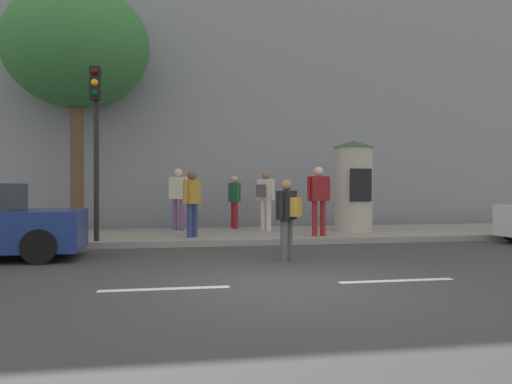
% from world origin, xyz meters
% --- Properties ---
extents(ground_plane, '(80.00, 80.00, 0.00)m').
position_xyz_m(ground_plane, '(0.00, 0.00, 0.00)').
color(ground_plane, '#38383A').
extents(sidewalk_curb, '(36.00, 4.00, 0.15)m').
position_xyz_m(sidewalk_curb, '(0.00, 7.00, 0.07)').
color(sidewalk_curb, gray).
rests_on(sidewalk_curb, ground_plane).
extents(lane_markings, '(25.80, 0.16, 0.01)m').
position_xyz_m(lane_markings, '(-0.00, 0.00, 0.00)').
color(lane_markings, silver).
rests_on(lane_markings, ground_plane).
extents(building_backdrop, '(36.00, 5.00, 9.20)m').
position_xyz_m(building_backdrop, '(0.00, 12.00, 4.60)').
color(building_backdrop, gray).
rests_on(building_backdrop, ground_plane).
extents(traffic_light, '(0.24, 0.45, 3.98)m').
position_xyz_m(traffic_light, '(-3.17, 5.24, 2.85)').
color(traffic_light, black).
rests_on(traffic_light, sidewalk_curb).
extents(poster_column, '(1.16, 1.16, 2.56)m').
position_xyz_m(poster_column, '(3.68, 6.85, 1.45)').
color(poster_column, '#B2ADA3').
rests_on(poster_column, sidewalk_curb).
extents(street_tree, '(4.04, 4.04, 6.91)m').
position_xyz_m(street_tree, '(-4.00, 8.27, 5.32)').
color(street_tree, brown).
rests_on(street_tree, sidewalk_curb).
extents(pedestrian_in_light_jacket, '(0.53, 0.55, 1.54)m').
position_xyz_m(pedestrian_in_light_jacket, '(0.63, 2.38, 0.92)').
color(pedestrian_in_light_jacket, '#4C4C51').
rests_on(pedestrian_in_light_jacket, ground_plane).
extents(pedestrian_in_red_top, '(0.32, 0.59, 1.59)m').
position_xyz_m(pedestrian_in_red_top, '(0.50, 8.35, 1.08)').
color(pedestrian_in_red_top, maroon).
rests_on(pedestrian_in_red_top, sidewalk_curb).
extents(pedestrian_with_bag, '(0.54, 0.54, 1.78)m').
position_xyz_m(pedestrian_with_bag, '(-1.17, 8.07, 1.23)').
color(pedestrian_with_bag, '#724C84').
rests_on(pedestrian_with_bag, sidewalk_curb).
extents(pedestrian_near_pole, '(0.52, 0.58, 1.71)m').
position_xyz_m(pedestrian_near_pole, '(1.26, 7.46, 1.18)').
color(pedestrian_near_pole, silver).
rests_on(pedestrian_near_pole, sidewalk_curb).
extents(pedestrian_tallest, '(0.64, 0.33, 1.76)m').
position_xyz_m(pedestrian_tallest, '(2.26, 5.59, 1.20)').
color(pedestrian_tallest, maroon).
rests_on(pedestrian_tallest, sidewalk_curb).
extents(pedestrian_in_dark_shirt, '(0.47, 0.54, 1.65)m').
position_xyz_m(pedestrian_in_dark_shirt, '(-0.93, 5.88, 1.12)').
color(pedestrian_in_dark_shirt, navy).
rests_on(pedestrian_in_dark_shirt, sidewalk_curb).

